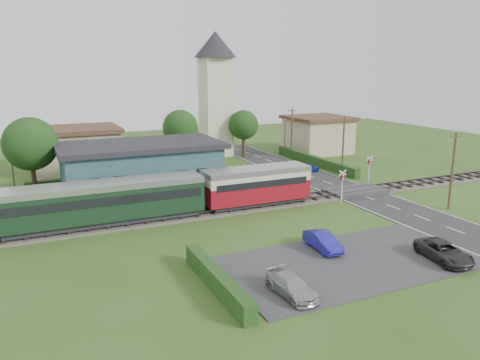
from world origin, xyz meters
name	(u,v)px	position (x,y,z in m)	size (l,w,h in m)	color
ground	(280,211)	(0.00, 0.00, 0.00)	(120.00, 120.00, 0.00)	#2D4C19
railway_track	(270,204)	(0.00, 2.00, 0.11)	(76.00, 3.20, 0.49)	#4C443D
road	(368,198)	(10.00, 0.00, 0.03)	(6.00, 70.00, 0.05)	#28282B
car_park	(350,262)	(-1.50, -12.00, 0.04)	(17.00, 9.00, 0.08)	#333335
crossing_deck	(356,191)	(10.00, 2.00, 0.23)	(6.20, 3.40, 0.45)	#333335
platform	(157,206)	(-10.00, 5.20, 0.23)	(30.00, 3.00, 0.45)	gray
equipment_hut	(63,201)	(-18.00, 5.20, 1.75)	(2.30, 2.30, 2.55)	beige
station_building	(141,168)	(-10.00, 10.99, 2.69)	(16.00, 9.00, 5.30)	#264957
train	(63,206)	(-18.24, 2.00, 2.18)	(43.20, 2.90, 3.40)	#232328
church_tower	(216,85)	(5.00, 28.00, 10.23)	(6.00, 6.00, 17.60)	beige
house_west	(75,149)	(-15.00, 25.00, 2.79)	(10.80, 8.80, 5.50)	tan
house_east	(318,134)	(20.00, 24.00, 2.80)	(8.80, 8.80, 5.50)	tan
hedge_carpark	(217,280)	(-11.00, -12.00, 0.60)	(0.80, 9.00, 1.20)	#193814
hedge_roadside	(314,161)	(14.20, 16.00, 0.60)	(0.80, 18.00, 1.20)	#193814
hedge_station	(133,178)	(-10.00, 15.50, 0.65)	(22.00, 0.80, 1.30)	#193814
tree_a	(30,144)	(-20.00, 14.00, 5.38)	(5.20, 5.20, 8.00)	#332316
tree_b	(180,128)	(-2.00, 23.00, 5.02)	(4.60, 4.60, 7.34)	#332316
tree_c	(244,125)	(8.00, 25.00, 4.65)	(4.20, 4.20, 6.78)	#332316
utility_pole_b	(452,170)	(14.20, -6.00, 3.63)	(1.40, 0.22, 7.00)	#473321
utility_pole_c	(343,145)	(14.20, 10.00, 3.63)	(1.40, 0.22, 7.00)	#473321
utility_pole_d	(292,132)	(14.20, 22.00, 3.63)	(1.40, 0.22, 7.00)	#473321
crossing_signal_near	(342,182)	(6.40, -0.41, 2.14)	(0.84, 0.28, 3.28)	silver
crossing_signal_far	(369,166)	(13.60, 4.39, 2.14)	(0.84, 0.28, 3.28)	silver
streetlamp_west	(11,159)	(-22.00, 20.00, 3.04)	(0.30, 0.30, 5.15)	#3F3F47
streetlamp_east	(285,132)	(16.00, 27.00, 3.04)	(0.30, 0.30, 5.15)	#3F3F47
car_on_road	(307,168)	(10.77, 12.43, 0.63)	(1.37, 3.40, 1.16)	#15389B
car_park_blue	(323,241)	(-1.96, -9.50, 0.69)	(1.29, 3.71, 1.22)	#211FA2
car_park_silver	(291,286)	(-7.50, -14.50, 0.64)	(1.57, 3.86, 1.12)	#A6A6A6
car_park_dark	(444,251)	(4.28, -14.48, 0.69)	(2.03, 4.41, 1.23)	#2D2D2F
pedestrian_near	(238,188)	(-2.10, 4.62, 1.24)	(0.57, 0.38, 1.57)	gray
pedestrian_far	(74,205)	(-17.20, 5.02, 1.32)	(0.85, 0.66, 1.75)	gray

